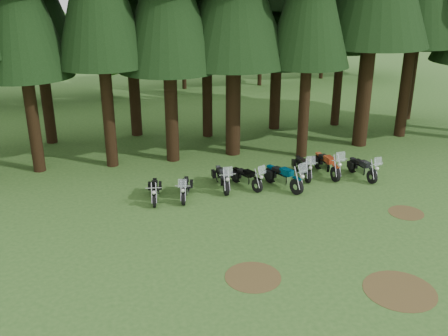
{
  "coord_description": "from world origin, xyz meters",
  "views": [
    {
      "loc": [
        -7.86,
        -14.63,
        8.9
      ],
      "look_at": [
        -1.8,
        5.0,
        1.0
      ],
      "focal_mm": 40.0,
      "sensor_mm": 36.0,
      "label": 1
    }
  ],
  "objects_px": {
    "motorcycle_0": "(155,191)",
    "motorcycle_7": "(362,169)",
    "motorcycle_1": "(185,189)",
    "motorcycle_6": "(327,165)",
    "motorcycle_2": "(222,179)",
    "motorcycle_3": "(247,178)",
    "motorcycle_4": "(283,178)",
    "motorcycle_5": "(303,167)"
  },
  "relations": [
    {
      "from": "motorcycle_0",
      "to": "motorcycle_7",
      "type": "distance_m",
      "value": 9.79
    },
    {
      "from": "motorcycle_1",
      "to": "motorcycle_0",
      "type": "bearing_deg",
      "value": -170.54
    },
    {
      "from": "motorcycle_1",
      "to": "motorcycle_6",
      "type": "height_order",
      "value": "motorcycle_6"
    },
    {
      "from": "motorcycle_2",
      "to": "motorcycle_3",
      "type": "height_order",
      "value": "motorcycle_2"
    },
    {
      "from": "motorcycle_3",
      "to": "motorcycle_7",
      "type": "bearing_deg",
      "value": -26.79
    },
    {
      "from": "motorcycle_0",
      "to": "motorcycle_4",
      "type": "relative_size",
      "value": 0.81
    },
    {
      "from": "motorcycle_5",
      "to": "motorcycle_7",
      "type": "distance_m",
      "value": 2.79
    },
    {
      "from": "motorcycle_1",
      "to": "motorcycle_5",
      "type": "bearing_deg",
      "value": 25.34
    },
    {
      "from": "motorcycle_5",
      "to": "motorcycle_4",
      "type": "bearing_deg",
      "value": -137.07
    },
    {
      "from": "motorcycle_2",
      "to": "motorcycle_4",
      "type": "distance_m",
      "value": 2.74
    },
    {
      "from": "motorcycle_1",
      "to": "motorcycle_4",
      "type": "xyz_separation_m",
      "value": [
        4.45,
        -0.26,
        0.1
      ]
    },
    {
      "from": "motorcycle_5",
      "to": "motorcycle_2",
      "type": "bearing_deg",
      "value": -169.3
    },
    {
      "from": "motorcycle_0",
      "to": "motorcycle_6",
      "type": "xyz_separation_m",
      "value": [
        8.35,
        0.42,
        0.11
      ]
    },
    {
      "from": "motorcycle_2",
      "to": "motorcycle_4",
      "type": "xyz_separation_m",
      "value": [
        2.62,
        -0.81,
        0.05
      ]
    },
    {
      "from": "motorcycle_0",
      "to": "motorcycle_6",
      "type": "height_order",
      "value": "motorcycle_6"
    },
    {
      "from": "motorcycle_1",
      "to": "motorcycle_6",
      "type": "xyz_separation_m",
      "value": [
        7.08,
        0.61,
        0.1
      ]
    },
    {
      "from": "motorcycle_2",
      "to": "motorcycle_6",
      "type": "distance_m",
      "value": 5.25
    },
    {
      "from": "motorcycle_4",
      "to": "motorcycle_6",
      "type": "bearing_deg",
      "value": -1.77
    },
    {
      "from": "motorcycle_6",
      "to": "motorcycle_4",
      "type": "bearing_deg",
      "value": -161.7
    },
    {
      "from": "motorcycle_1",
      "to": "motorcycle_4",
      "type": "bearing_deg",
      "value": 14.6
    },
    {
      "from": "motorcycle_3",
      "to": "motorcycle_4",
      "type": "height_order",
      "value": "motorcycle_4"
    },
    {
      "from": "motorcycle_0",
      "to": "motorcycle_1",
      "type": "relative_size",
      "value": 0.99
    },
    {
      "from": "motorcycle_5",
      "to": "motorcycle_0",
      "type": "bearing_deg",
      "value": -167.84
    },
    {
      "from": "motorcycle_6",
      "to": "motorcycle_7",
      "type": "xyz_separation_m",
      "value": [
        1.44,
        -0.8,
        -0.06
      ]
    },
    {
      "from": "motorcycle_1",
      "to": "motorcycle_6",
      "type": "distance_m",
      "value": 7.1
    },
    {
      "from": "motorcycle_0",
      "to": "motorcycle_6",
      "type": "bearing_deg",
      "value": 13.79
    },
    {
      "from": "motorcycle_4",
      "to": "motorcycle_5",
      "type": "height_order",
      "value": "motorcycle_4"
    },
    {
      "from": "motorcycle_4",
      "to": "motorcycle_3",
      "type": "bearing_deg",
      "value": 138.31
    },
    {
      "from": "motorcycle_5",
      "to": "motorcycle_7",
      "type": "relative_size",
      "value": 1.02
    },
    {
      "from": "motorcycle_2",
      "to": "motorcycle_5",
      "type": "bearing_deg",
      "value": 6.99
    },
    {
      "from": "motorcycle_1",
      "to": "motorcycle_6",
      "type": "bearing_deg",
      "value": 22.91
    },
    {
      "from": "motorcycle_0",
      "to": "motorcycle_4",
      "type": "bearing_deg",
      "value": 6.38
    },
    {
      "from": "motorcycle_4",
      "to": "motorcycle_7",
      "type": "bearing_deg",
      "value": -19.16
    },
    {
      "from": "motorcycle_3",
      "to": "motorcycle_7",
      "type": "distance_m",
      "value": 5.62
    },
    {
      "from": "motorcycle_5",
      "to": "motorcycle_7",
      "type": "bearing_deg",
      "value": -12.38
    },
    {
      "from": "motorcycle_6",
      "to": "motorcycle_5",
      "type": "bearing_deg",
      "value": 172.68
    },
    {
      "from": "motorcycle_0",
      "to": "motorcycle_5",
      "type": "relative_size",
      "value": 0.88
    },
    {
      "from": "motorcycle_6",
      "to": "motorcycle_3",
      "type": "bearing_deg",
      "value": -176.36
    },
    {
      "from": "motorcycle_4",
      "to": "motorcycle_6",
      "type": "height_order",
      "value": "same"
    },
    {
      "from": "motorcycle_4",
      "to": "motorcycle_1",
      "type": "bearing_deg",
      "value": 156.48
    },
    {
      "from": "motorcycle_0",
      "to": "motorcycle_2",
      "type": "height_order",
      "value": "motorcycle_2"
    },
    {
      "from": "motorcycle_4",
      "to": "motorcycle_7",
      "type": "distance_m",
      "value": 4.07
    }
  ]
}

